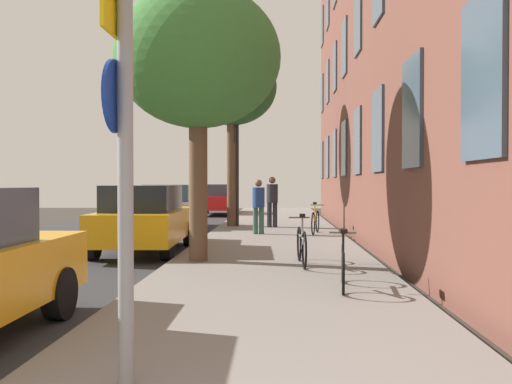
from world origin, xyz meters
TOP-DOWN VIEW (x-y plane):
  - ground_plane at (-2.40, 15.00)m, footprint 41.80×41.80m
  - road_asphalt at (-4.50, 15.00)m, footprint 7.00×38.00m
  - sidewalk at (1.10, 15.00)m, footprint 4.20×38.00m
  - sign_post at (-0.00, 3.17)m, footprint 0.16×0.60m
  - traffic_light at (-0.41, 18.90)m, footprint 0.43×0.24m
  - tree_near at (-0.41, 9.93)m, footprint 3.31×3.31m
  - tree_far at (-0.51, 18.93)m, footprint 3.29×3.29m
  - bicycle_0 at (2.15, 7.13)m, footprint 0.42×1.57m
  - bicycle_1 at (1.64, 9.44)m, footprint 0.42×1.77m
  - bicycle_2 at (2.34, 15.98)m, footprint 0.49×1.65m
  - pedestrian_0 at (0.58, 15.81)m, footprint 0.38×0.38m
  - pedestrian_1 at (0.98, 18.44)m, footprint 0.54×0.54m
  - car_1 at (-2.02, 12.07)m, footprint 1.98×4.51m
  - car_2 at (-2.72, 18.95)m, footprint 1.96×4.24m
  - car_3 at (-2.02, 27.86)m, footprint 1.86×4.39m

SIDE VIEW (x-z plane):
  - ground_plane at x=-2.40m, z-range 0.00..0.00m
  - road_asphalt at x=-4.50m, z-range 0.00..0.01m
  - sidewalk at x=1.10m, z-range 0.00..0.12m
  - bicycle_0 at x=2.15m, z-range 0.02..0.91m
  - bicycle_2 at x=2.34m, z-range 0.01..1.00m
  - bicycle_1 at x=1.64m, z-range 0.01..1.00m
  - car_3 at x=-2.02m, z-range 0.03..1.65m
  - car_1 at x=-2.02m, z-range 0.03..1.65m
  - car_2 at x=-2.72m, z-range 0.03..1.65m
  - pedestrian_0 at x=0.58m, z-range 0.24..1.92m
  - pedestrian_1 at x=0.98m, z-range 0.25..2.04m
  - sign_post at x=0.00m, z-range 0.37..3.64m
  - traffic_light at x=-0.41m, z-range 0.83..4.69m
  - tree_near at x=-0.41m, z-range 1.42..6.90m
  - tree_far at x=-0.51m, z-range 1.91..8.40m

